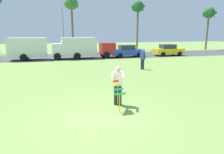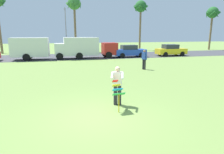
# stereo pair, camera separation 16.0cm
# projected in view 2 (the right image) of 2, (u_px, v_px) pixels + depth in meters

# --- Properties ---
(ground_plane) EXTENTS (120.00, 120.00, 0.00)m
(ground_plane) POSITION_uv_depth(u_px,v_px,m) (96.00, 117.00, 7.48)
(ground_plane) COLOR olive
(road_strip) EXTENTS (120.00, 8.00, 0.01)m
(road_strip) POSITION_uv_depth(u_px,v_px,m) (72.00, 56.00, 27.00)
(road_strip) COLOR #424247
(road_strip) RESTS_ON ground
(person_kite_flyer) EXTENTS (0.68, 0.75, 1.73)m
(person_kite_flyer) POSITION_uv_depth(u_px,v_px,m) (117.00, 84.00, 8.53)
(person_kite_flyer) COLOR #26262B
(person_kite_flyer) RESTS_ON ground
(kite_held) EXTENTS (0.52, 0.65, 1.24)m
(kite_held) POSITION_uv_depth(u_px,v_px,m) (118.00, 91.00, 7.87)
(kite_held) COLOR red
(kite_held) RESTS_ON ground
(parked_truck_white_box) EXTENTS (6.74, 2.21, 2.62)m
(parked_truck_white_box) POSITION_uv_depth(u_px,v_px,m) (38.00, 48.00, 23.48)
(parked_truck_white_box) COLOR silver
(parked_truck_white_box) RESTS_ON ground
(parked_truck_red_cab) EXTENTS (6.76, 2.27, 2.62)m
(parked_truck_red_cab) POSITION_uv_depth(u_px,v_px,m) (88.00, 47.00, 24.87)
(parked_truck_red_cab) COLOR #B2231E
(parked_truck_red_cab) RESTS_ON ground
(parked_car_blue) EXTENTS (4.21, 1.85, 1.60)m
(parked_car_blue) POSITION_uv_depth(u_px,v_px,m) (130.00, 51.00, 26.32)
(parked_car_blue) COLOR #2347B7
(parked_car_blue) RESTS_ON ground
(parked_car_yellow) EXTENTS (4.22, 1.87, 1.60)m
(parked_car_yellow) POSITION_uv_depth(u_px,v_px,m) (171.00, 50.00, 27.75)
(parked_car_yellow) COLOR yellow
(parked_car_yellow) RESTS_ON ground
(palm_tree_right_near) EXTENTS (2.58, 2.71, 9.02)m
(palm_tree_right_near) POSITION_uv_depth(u_px,v_px,m) (74.00, 6.00, 32.43)
(palm_tree_right_near) COLOR brown
(palm_tree_right_near) RESTS_ON ground
(palm_tree_centre_far) EXTENTS (2.58, 2.71, 9.01)m
(palm_tree_centre_far) POSITION_uv_depth(u_px,v_px,m) (141.00, 9.00, 36.06)
(palm_tree_centre_far) COLOR brown
(palm_tree_centre_far) RESTS_ON ground
(palm_tree_far_left) EXTENTS (2.58, 2.71, 8.02)m
(palm_tree_far_left) POSITION_uv_depth(u_px,v_px,m) (212.00, 14.00, 37.04)
(palm_tree_far_left) COLOR brown
(palm_tree_far_left) RESTS_ON ground
(streetlight_pole) EXTENTS (0.24, 1.65, 7.00)m
(streetlight_pole) POSITION_uv_depth(u_px,v_px,m) (66.00, 28.00, 30.46)
(streetlight_pole) COLOR #9E9EA3
(streetlight_pole) RESTS_ON ground
(person_walker_near) EXTENTS (0.36, 0.52, 1.73)m
(person_walker_near) POSITION_uv_depth(u_px,v_px,m) (144.00, 59.00, 17.11)
(person_walker_near) COLOR #26262B
(person_walker_near) RESTS_ON ground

